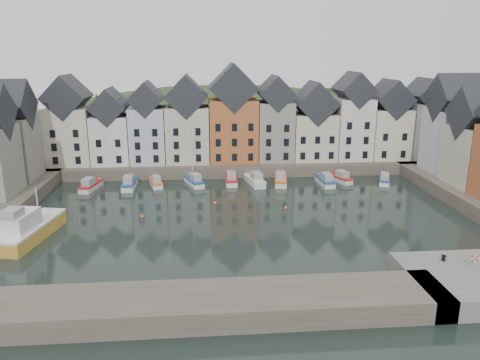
{
  "coord_description": "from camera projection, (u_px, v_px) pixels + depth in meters",
  "views": [
    {
      "loc": [
        -5.86,
        -57.4,
        21.84
      ],
      "look_at": [
        -0.47,
        6.0,
        4.16
      ],
      "focal_mm": 35.0,
      "sensor_mm": 36.0,
      "label": 1
    }
  ],
  "objects": [
    {
      "name": "far_terrace",
      "position": [
        250.0,
        123.0,
        86.2
      ],
      "size": [
        72.37,
        8.16,
        17.78
      ],
      "color": "beige",
      "rests_on": "far_quay"
    },
    {
      "name": "near_wall",
      "position": [
        155.0,
        308.0,
        39.23
      ],
      "size": [
        50.0,
        6.0,
        2.0
      ],
      "primitive_type": "cube",
      "color": "#4B4539",
      "rests_on": "ground"
    },
    {
      "name": "boat_i",
      "position": [
        340.0,
        178.0,
        80.51
      ],
      "size": [
        3.61,
        6.04,
        2.22
      ],
      "rotation": [
        0.0,
        0.0,
        0.34
      ],
      "color": "silver",
      "rests_on": "ground"
    },
    {
      "name": "large_vessel",
      "position": [
        29.0,
        229.0,
        55.29
      ],
      "size": [
        5.24,
        12.07,
        6.08
      ],
      "rotation": [
        0.0,
        0.0,
        -0.18
      ],
      "color": "gold",
      "rests_on": "ground"
    },
    {
      "name": "mooring_bollard",
      "position": [
        444.0,
        258.0,
        45.6
      ],
      "size": [
        0.48,
        0.48,
        0.56
      ],
      "color": "black",
      "rests_on": "near_quay"
    },
    {
      "name": "far_quay",
      "position": [
        232.0,
        163.0,
        89.97
      ],
      "size": [
        90.0,
        16.0,
        2.0
      ],
      "primitive_type": "cube",
      "color": "#4B4539",
      "rests_on": "ground"
    },
    {
      "name": "boat_f",
      "position": [
        255.0,
        180.0,
        78.68
      ],
      "size": [
        3.2,
        6.84,
        2.53
      ],
      "rotation": [
        0.0,
        0.0,
        0.18
      ],
      "color": "silver",
      "rests_on": "ground"
    },
    {
      "name": "boat_a",
      "position": [
        91.0,
        186.0,
        75.81
      ],
      "size": [
        3.04,
        6.21,
        2.29
      ],
      "rotation": [
        0.0,
        0.0,
        -0.21
      ],
      "color": "silver",
      "rests_on": "ground"
    },
    {
      "name": "boat_e",
      "position": [
        231.0,
        179.0,
        79.4
      ],
      "size": [
        1.99,
        6.19,
        2.37
      ],
      "rotation": [
        0.0,
        0.0,
        -0.01
      ],
      "color": "silver",
      "rests_on": "ground"
    },
    {
      "name": "boat_g",
      "position": [
        280.0,
        180.0,
        79.0
      ],
      "size": [
        2.9,
        6.66,
        2.47
      ],
      "rotation": [
        0.0,
        0.0,
        -0.14
      ],
      "color": "silver",
      "rests_on": "ground"
    },
    {
      "name": "hillside",
      "position": [
        225.0,
        211.0,
        120.0
      ],
      "size": [
        153.6,
        70.4,
        64.0
      ],
      "color": "#1F3219",
      "rests_on": "ground"
    },
    {
      "name": "boat_h",
      "position": [
        325.0,
        181.0,
        78.59
      ],
      "size": [
        2.2,
        6.13,
        2.32
      ],
      "rotation": [
        0.0,
        0.0,
        0.05
      ],
      "color": "silver",
      "rests_on": "ground"
    },
    {
      "name": "ground",
      "position": [
        247.0,
        223.0,
        61.43
      ],
      "size": [
        260.0,
        260.0,
        0.0
      ],
      "primitive_type": "plane",
      "color": "black",
      "rests_on": "ground"
    },
    {
      "name": "life_ring_post",
      "position": [
        475.0,
        258.0,
        44.16
      ],
      "size": [
        0.8,
        0.17,
        1.3
      ],
      "color": "gray",
      "rests_on": "near_quay"
    },
    {
      "name": "mooring_buoys",
      "position": [
        216.0,
        209.0,
        66.19
      ],
      "size": [
        20.5,
        5.5,
        0.5
      ],
      "color": "#EA581B",
      "rests_on": "ground"
    },
    {
      "name": "boat_j",
      "position": [
        384.0,
        180.0,
        79.48
      ],
      "size": [
        3.6,
        5.77,
        2.12
      ],
      "rotation": [
        0.0,
        0.0,
        -0.37
      ],
      "color": "silver",
      "rests_on": "ground"
    },
    {
      "name": "boat_b",
      "position": [
        130.0,
        184.0,
        76.76
      ],
      "size": [
        2.09,
        6.3,
        2.4
      ],
      "rotation": [
        0.0,
        0.0,
        -0.02
      ],
      "color": "silver",
      "rests_on": "ground"
    },
    {
      "name": "boat_c",
      "position": [
        156.0,
        182.0,
        77.88
      ],
      "size": [
        2.84,
        5.61,
        2.06
      ],
      "rotation": [
        0.0,
        0.0,
        0.23
      ],
      "color": "silver",
      "rests_on": "ground"
    },
    {
      "name": "boat_d",
      "position": [
        194.0,
        181.0,
        78.34
      ],
      "size": [
        3.72,
        6.3,
        11.5
      ],
      "rotation": [
        0.0,
        0.0,
        0.33
      ],
      "color": "silver",
      "rests_on": "ground"
    }
  ]
}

